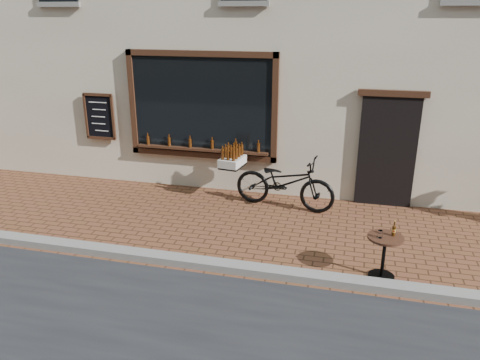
# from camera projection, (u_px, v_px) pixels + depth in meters

# --- Properties ---
(ground) EXTENTS (90.00, 90.00, 0.00)m
(ground) POSITION_uv_depth(u_px,v_px,m) (254.00, 281.00, 6.82)
(ground) COLOR brown
(ground) RESTS_ON ground
(kerb) EXTENTS (90.00, 0.25, 0.12)m
(kerb) POSITION_uv_depth(u_px,v_px,m) (257.00, 270.00, 6.98)
(kerb) COLOR slate
(kerb) RESTS_ON ground
(cargo_bicycle) EXTENTS (2.40, 1.00, 1.14)m
(cargo_bicycle) POSITION_uv_depth(u_px,v_px,m) (283.00, 181.00, 9.23)
(cargo_bicycle) COLOR black
(cargo_bicycle) RESTS_ON ground
(bistro_table) EXTENTS (0.52, 0.52, 0.89)m
(bistro_table) POSITION_uv_depth(u_px,v_px,m) (385.00, 248.00, 6.76)
(bistro_table) COLOR black
(bistro_table) RESTS_ON ground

